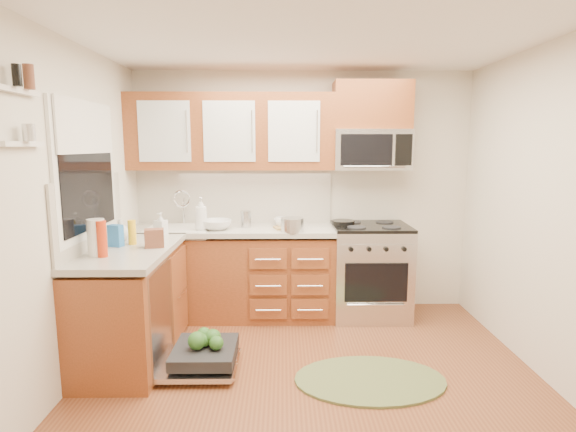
{
  "coord_description": "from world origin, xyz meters",
  "views": [
    {
      "loc": [
        -0.21,
        -3.01,
        1.74
      ],
      "look_at": [
        -0.16,
        0.85,
        1.13
      ],
      "focal_mm": 28.0,
      "sensor_mm": 36.0,
      "label": 1
    }
  ],
  "objects_px": {
    "dishwasher": "(200,357)",
    "cutting_board": "(288,227)",
    "stock_pot": "(292,225)",
    "skillet": "(343,223)",
    "range": "(370,271)",
    "microwave": "(371,150)",
    "bowl_b": "(216,225)",
    "upper_cabinets": "(231,132)",
    "rug": "(370,380)",
    "sink": "(179,240)",
    "cup": "(282,222)",
    "paper_towel_roll": "(96,237)",
    "bowl_a": "(287,222)"
  },
  "relations": [
    {
      "from": "dishwasher",
      "to": "cutting_board",
      "type": "xyz_separation_m",
      "value": [
        0.7,
        1.09,
        0.83
      ]
    },
    {
      "from": "dishwasher",
      "to": "stock_pot",
      "type": "bearing_deg",
      "value": 51.17
    },
    {
      "from": "dishwasher",
      "to": "skillet",
      "type": "relative_size",
      "value": 3.04
    },
    {
      "from": "range",
      "to": "microwave",
      "type": "relative_size",
      "value": 1.25
    },
    {
      "from": "bowl_b",
      "to": "dishwasher",
      "type": "bearing_deg",
      "value": -89.67
    },
    {
      "from": "dishwasher",
      "to": "bowl_b",
      "type": "relative_size",
      "value": 2.32
    },
    {
      "from": "upper_cabinets",
      "to": "range",
      "type": "height_order",
      "value": "upper_cabinets"
    },
    {
      "from": "microwave",
      "to": "rug",
      "type": "relative_size",
      "value": 0.67
    },
    {
      "from": "microwave",
      "to": "sink",
      "type": "xyz_separation_m",
      "value": [
        -1.93,
        -0.13,
        -0.9
      ]
    },
    {
      "from": "upper_cabinets",
      "to": "bowl_b",
      "type": "height_order",
      "value": "upper_cabinets"
    },
    {
      "from": "skillet",
      "to": "stock_pot",
      "type": "bearing_deg",
      "value": -156.15
    },
    {
      "from": "dishwasher",
      "to": "cup",
      "type": "relative_size",
      "value": 5.17
    },
    {
      "from": "range",
      "to": "rug",
      "type": "relative_size",
      "value": 0.84
    },
    {
      "from": "range",
      "to": "cutting_board",
      "type": "xyz_separation_m",
      "value": [
        -0.84,
        -0.04,
        0.46
      ]
    },
    {
      "from": "sink",
      "to": "rug",
      "type": "height_order",
      "value": "sink"
    },
    {
      "from": "sink",
      "to": "paper_towel_roll",
      "type": "distance_m",
      "value": 1.22
    },
    {
      "from": "bowl_a",
      "to": "skillet",
      "type": "bearing_deg",
      "value": -12.44
    },
    {
      "from": "range",
      "to": "stock_pot",
      "type": "bearing_deg",
      "value": -165.28
    },
    {
      "from": "bowl_b",
      "to": "upper_cabinets",
      "type": "bearing_deg",
      "value": 59.37
    },
    {
      "from": "cutting_board",
      "to": "bowl_b",
      "type": "distance_m",
      "value": 0.71
    },
    {
      "from": "rug",
      "to": "cup",
      "type": "relative_size",
      "value": 8.35
    },
    {
      "from": "paper_towel_roll",
      "to": "microwave",
      "type": "bearing_deg",
      "value": 29.07
    },
    {
      "from": "skillet",
      "to": "bowl_b",
      "type": "distance_m",
      "value": 1.27
    },
    {
      "from": "stock_pot",
      "to": "cutting_board",
      "type": "xyz_separation_m",
      "value": [
        -0.04,
        0.17,
        -0.06
      ]
    },
    {
      "from": "sink",
      "to": "bowl_b",
      "type": "xyz_separation_m",
      "value": [
        0.38,
        -0.08,
        0.17
      ]
    },
    {
      "from": "rug",
      "to": "cup",
      "type": "xyz_separation_m",
      "value": [
        -0.66,
        1.33,
        0.97
      ]
    },
    {
      "from": "microwave",
      "to": "cutting_board",
      "type": "xyz_separation_m",
      "value": [
        -0.84,
        -0.16,
        -0.77
      ]
    },
    {
      "from": "cutting_board",
      "to": "microwave",
      "type": "bearing_deg",
      "value": 11.05
    },
    {
      "from": "microwave",
      "to": "paper_towel_roll",
      "type": "bearing_deg",
      "value": -150.93
    },
    {
      "from": "cutting_board",
      "to": "bowl_a",
      "type": "relative_size",
      "value": 1.01
    },
    {
      "from": "sink",
      "to": "bowl_b",
      "type": "distance_m",
      "value": 0.43
    },
    {
      "from": "rug",
      "to": "cutting_board",
      "type": "relative_size",
      "value": 4.34
    },
    {
      "from": "stock_pot",
      "to": "bowl_a",
      "type": "bearing_deg",
      "value": 98.11
    },
    {
      "from": "cutting_board",
      "to": "cup",
      "type": "distance_m",
      "value": 0.09
    },
    {
      "from": "sink",
      "to": "paper_towel_roll",
      "type": "bearing_deg",
      "value": -107.1
    },
    {
      "from": "dishwasher",
      "to": "rug",
      "type": "relative_size",
      "value": 0.62
    },
    {
      "from": "skillet",
      "to": "range",
      "type": "bearing_deg",
      "value": -4.03
    },
    {
      "from": "upper_cabinets",
      "to": "bowl_b",
      "type": "xyz_separation_m",
      "value": [
        -0.14,
        -0.24,
        -0.9
      ]
    },
    {
      "from": "range",
      "to": "bowl_a",
      "type": "relative_size",
      "value": 3.67
    },
    {
      "from": "sink",
      "to": "bowl_a",
      "type": "distance_m",
      "value": 1.1
    },
    {
      "from": "bowl_a",
      "to": "cup",
      "type": "relative_size",
      "value": 1.91
    },
    {
      "from": "bowl_b",
      "to": "bowl_a",
      "type": "bearing_deg",
      "value": 18.92
    },
    {
      "from": "bowl_a",
      "to": "cup",
      "type": "xyz_separation_m",
      "value": [
        -0.05,
        -0.14,
        0.02
      ]
    },
    {
      "from": "microwave",
      "to": "cup",
      "type": "height_order",
      "value": "microwave"
    },
    {
      "from": "upper_cabinets",
      "to": "dishwasher",
      "type": "bearing_deg",
      "value": -96.04
    },
    {
      "from": "cutting_board",
      "to": "bowl_b",
      "type": "bearing_deg",
      "value": -176.04
    },
    {
      "from": "sink",
      "to": "skillet",
      "type": "distance_m",
      "value": 1.66
    },
    {
      "from": "range",
      "to": "cup",
      "type": "distance_m",
      "value": 1.03
    },
    {
      "from": "rug",
      "to": "bowl_a",
      "type": "relative_size",
      "value": 4.37
    },
    {
      "from": "upper_cabinets",
      "to": "paper_towel_roll",
      "type": "xyz_separation_m",
      "value": [
        -0.88,
        -1.29,
        -0.81
      ]
    }
  ]
}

